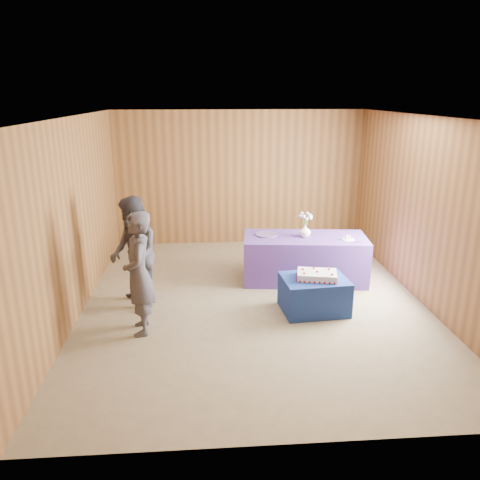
{
  "coord_description": "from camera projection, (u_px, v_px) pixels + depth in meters",
  "views": [
    {
      "loc": [
        -0.69,
        -6.39,
        2.99
      ],
      "look_at": [
        -0.2,
        0.1,
        0.95
      ],
      "focal_mm": 35.0,
      "sensor_mm": 36.0,
      "label": 1
    }
  ],
  "objects": [
    {
      "name": "cake_slice",
      "position": [
        348.0,
        237.0,
        7.49
      ],
      "size": [
        0.08,
        0.07,
        0.09
      ],
      "rotation": [
        0.0,
        0.0,
        -0.12
      ],
      "color": "white",
      "rests_on": "plate"
    },
    {
      "name": "flower_spray",
      "position": [
        306.0,
        216.0,
        7.57
      ],
      "size": [
        0.23,
        0.23,
        0.18
      ],
      "color": "#35712D",
      "rests_on": "vase"
    },
    {
      "name": "knife",
      "position": [
        354.0,
        242.0,
        7.36
      ],
      "size": [
        0.26,
        0.06,
        0.0
      ],
      "primitive_type": "cube",
      "rotation": [
        0.0,
        0.0,
        0.16
      ],
      "color": "#B9B8BD",
      "rests_on": "serving_table"
    },
    {
      "name": "plate",
      "position": [
        348.0,
        239.0,
        7.5
      ],
      "size": [
        0.26,
        0.26,
        0.01
      ],
      "primitive_type": "cylinder",
      "rotation": [
        0.0,
        0.0,
        -0.29
      ],
      "color": "white",
      "rests_on": "serving_table"
    },
    {
      "name": "guest_left",
      "position": [
        139.0,
        274.0,
        5.93
      ],
      "size": [
        0.47,
        0.64,
        1.62
      ],
      "primitive_type": "imported",
      "rotation": [
        0.0,
        0.0,
        -1.43
      ],
      "color": "#3B3A45",
      "rests_on": "ground"
    },
    {
      "name": "vase",
      "position": [
        305.0,
        231.0,
        7.64
      ],
      "size": [
        0.23,
        0.23,
        0.2
      ],
      "primitive_type": "imported",
      "rotation": [
        0.0,
        0.0,
        -0.26
      ],
      "color": "white",
      "rests_on": "serving_table"
    },
    {
      "name": "ground",
      "position": [
        254.0,
        302.0,
        7.03
      ],
      "size": [
        6.0,
        6.0,
        0.0
      ],
      "primitive_type": "plane",
      "color": "gray",
      "rests_on": "ground"
    },
    {
      "name": "room_shell",
      "position": [
        255.0,
        183.0,
        6.49
      ],
      "size": [
        5.04,
        6.04,
        2.72
      ],
      "color": "brown",
      "rests_on": "ground"
    },
    {
      "name": "platter",
      "position": [
        267.0,
        235.0,
        7.75
      ],
      "size": [
        0.39,
        0.39,
        0.02
      ],
      "primitive_type": "cylinder",
      "rotation": [
        0.0,
        0.0,
        0.07
      ],
      "color": "#5F468D",
      "rests_on": "serving_table"
    },
    {
      "name": "sheet_cake",
      "position": [
        317.0,
        275.0,
        6.58
      ],
      "size": [
        0.64,
        0.5,
        0.13
      ],
      "rotation": [
        0.0,
        0.0,
        -0.21
      ],
      "color": "white",
      "rests_on": "cake_table"
    },
    {
      "name": "cake_table",
      "position": [
        314.0,
        294.0,
        6.68
      ],
      "size": [
        0.96,
        0.78,
        0.5
      ],
      "primitive_type": "cube",
      "rotation": [
        0.0,
        0.0,
        0.09
      ],
      "color": "navy",
      "rests_on": "ground"
    },
    {
      "name": "serving_table",
      "position": [
        304.0,
        258.0,
        7.77
      ],
      "size": [
        2.08,
        1.11,
        0.75
      ],
      "primitive_type": "cube",
      "rotation": [
        0.0,
        0.0,
        -0.11
      ],
      "color": "#503695",
      "rests_on": "ground"
    },
    {
      "name": "guest_right",
      "position": [
        134.0,
        254.0,
        6.62
      ],
      "size": [
        0.88,
        0.97,
        1.64
      ],
      "primitive_type": "imported",
      "rotation": [
        0.0,
        0.0,
        -1.19
      ],
      "color": "#31313A",
      "rests_on": "ground"
    }
  ]
}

